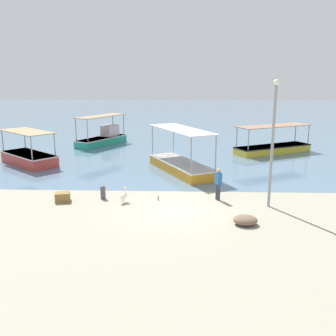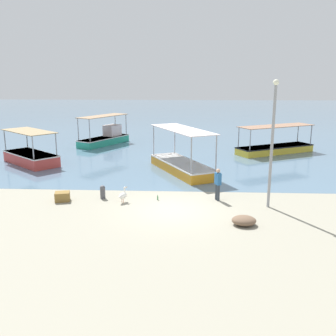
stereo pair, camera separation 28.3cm
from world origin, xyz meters
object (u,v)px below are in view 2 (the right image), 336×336
fisherman_standing (218,183)px  net_pile (244,221)px  fishing_boat_near_right (31,156)px  cargo_crate (62,197)px  fishing_boat_near_left (275,147)px  mooring_bollard (103,191)px  lamp_post (272,138)px  glass_bottle (158,198)px  pelican (123,195)px  fishing_boat_outer (105,137)px  fishing_boat_far_left (182,164)px

fisherman_standing → net_pile: fisherman_standing is taller
fishing_boat_near_right → fisherman_standing: size_ratio=3.04×
net_pile → cargo_crate: cargo_crate is taller
fishing_boat_near_left → mooring_bollard: (-11.92, -13.01, -0.10)m
fisherman_standing → cargo_crate: fisherman_standing is taller
lamp_post → net_pile: lamp_post is taller
fishing_boat_near_right → glass_bottle: 12.88m
mooring_bollard → net_pile: 7.71m
fisherman_standing → pelican: bearing=-172.7°
fishing_boat_outer → net_pile: (10.36, -19.93, -0.47)m
pelican → lamp_post: bearing=-2.3°
fishing_boat_near_left → pelican: fishing_boat_near_left is taller
fishing_boat_near_left → fishing_boat_near_right: bearing=-165.0°
fishing_boat_outer → fisherman_standing: bearing=-60.2°
fishing_boat_far_left → cargo_crate: (-6.11, -6.52, -0.30)m
fisherman_standing → fishing_boat_outer: bearing=119.8°
pelican → net_pile: 6.39m
lamp_post → glass_bottle: lamp_post is taller
fishing_boat_far_left → fishing_boat_near_left: fishing_boat_far_left is taller
fishing_boat_near_left → fishing_boat_outer: bearing=166.8°
fishing_boat_near_right → glass_bottle: fishing_boat_near_right is taller
fisherman_standing → glass_bottle: size_ratio=6.26×
fishing_boat_near_right → glass_bottle: size_ratio=19.00×
net_pile → cargo_crate: 9.38m
fisherman_standing → glass_bottle: fisherman_standing is taller
fishing_boat_near_left → fisherman_standing: bearing=-114.3°
fishing_boat_outer → fishing_boat_far_left: 13.00m
cargo_crate → pelican: bearing=-1.0°
fishing_boat_near_right → mooring_bollard: 10.65m
glass_bottle → fishing_boat_near_right: bearing=141.5°
lamp_post → glass_bottle: size_ratio=22.88×
lamp_post → mooring_bollard: (-8.49, 0.88, -3.07)m
fishing_boat_outer → fisherman_standing: 19.07m
fishing_boat_near_right → glass_bottle: bearing=-38.5°
fishing_boat_near_right → net_pile: size_ratio=4.83×
lamp_post → mooring_bollard: lamp_post is taller
fishing_boat_far_left → lamp_post: (4.39, -6.87, 2.91)m
fishing_boat_far_left → pelican: bearing=-114.0°
fisherman_standing → net_pile: (0.89, -3.38, -0.70)m
fishing_boat_near_right → fisherman_standing: (13.20, -7.86, 0.35)m
cargo_crate → fisherman_standing: bearing=4.0°
fishing_boat_far_left → fishing_boat_outer: bearing=125.3°
fishing_boat_near_left → fishing_boat_far_left: bearing=-138.1°
fishing_boat_outer → lamp_post: size_ratio=0.95×
fishing_boat_near_left → glass_bottle: fishing_boat_near_left is taller
fishing_boat_near_right → lamp_post: bearing=-29.3°
fishing_boat_far_left → net_pile: (2.84, -9.33, -0.34)m
pelican → fisherman_standing: (4.87, 0.63, 0.53)m
lamp_post → fisherman_standing: bearing=159.3°
fishing_boat_near_left → cargo_crate: 19.42m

